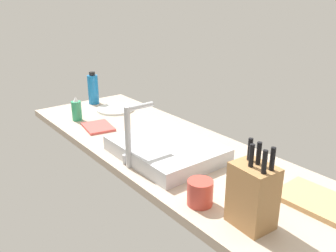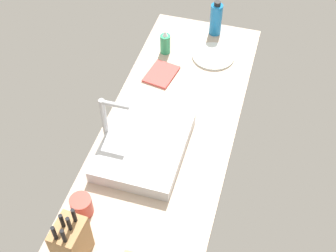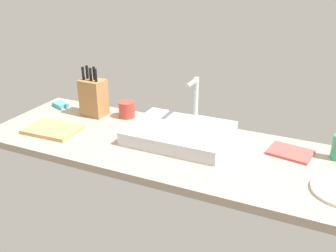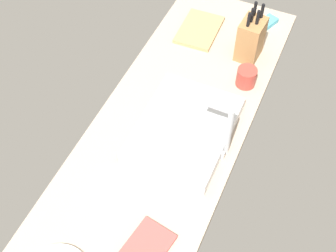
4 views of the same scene
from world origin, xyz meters
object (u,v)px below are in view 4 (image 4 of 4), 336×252
(knife_block, at_px, (251,39))
(dish_sponge, at_px, (268,22))
(coffee_mug, at_px, (246,77))
(faucet, at_px, (225,128))
(dish_towel, at_px, (147,247))
(sink_basin, at_px, (184,130))
(cutting_board, at_px, (199,30))

(knife_block, xyz_separation_m, dish_sponge, (-0.25, 0.02, -0.09))
(coffee_mug, bearing_deg, faucet, 4.18)
(dish_towel, relative_size, coffee_mug, 2.08)
(sink_basin, distance_m, faucet, 0.20)
(cutting_board, relative_size, coffee_mug, 2.97)
(knife_block, distance_m, dish_towel, 1.02)
(coffee_mug, height_order, dish_sponge, coffee_mug)
(dish_sponge, bearing_deg, knife_block, -4.81)
(coffee_mug, bearing_deg, sink_basin, -20.77)
(knife_block, relative_size, dish_sponge, 2.91)
(faucet, distance_m, dish_sponge, 0.81)
(sink_basin, distance_m, coffee_mug, 0.38)
(faucet, bearing_deg, knife_block, -172.50)
(faucet, xyz_separation_m, cutting_board, (-0.61, -0.34, -0.14))
(knife_block, height_order, cutting_board, knife_block)
(sink_basin, relative_size, coffee_mug, 5.33)
(sink_basin, relative_size, dish_towel, 2.56)
(faucet, xyz_separation_m, dish_towel, (0.47, -0.10, -0.14))
(faucet, bearing_deg, coffee_mug, -175.82)
(sink_basin, relative_size, dish_sponge, 5.03)
(knife_block, relative_size, coffee_mug, 3.07)
(dish_towel, height_order, coffee_mug, coffee_mug)
(knife_block, height_order, dish_sponge, knife_block)
(cutting_board, height_order, coffee_mug, coffee_mug)
(faucet, xyz_separation_m, coffee_mug, (-0.37, -0.03, -0.10))
(sink_basin, bearing_deg, dish_sponge, 171.79)
(cutting_board, height_order, dish_towel, cutting_board)
(knife_block, relative_size, dish_towel, 1.48)
(dish_towel, bearing_deg, coffee_mug, 175.39)
(sink_basin, height_order, coffee_mug, coffee_mug)
(dish_towel, bearing_deg, dish_sponge, 177.99)
(sink_basin, distance_m, cutting_board, 0.62)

